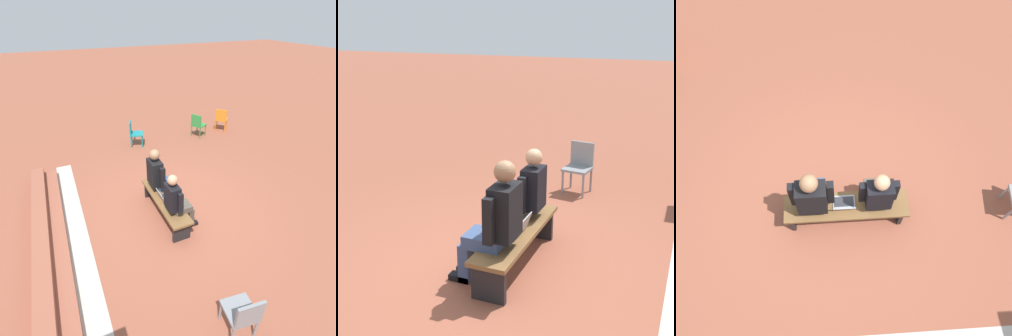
% 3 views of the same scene
% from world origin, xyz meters
% --- Properties ---
extents(ground_plane, '(60.00, 60.00, 0.00)m').
position_xyz_m(ground_plane, '(0.00, 0.00, 0.00)').
color(ground_plane, brown).
extents(concrete_strip, '(6.35, 0.40, 0.01)m').
position_xyz_m(concrete_strip, '(-0.13, 2.08, 0.00)').
color(concrete_strip, '#B7B2A8').
rests_on(concrete_strip, ground).
extents(brick_steps, '(5.55, 0.60, 0.30)m').
position_xyz_m(brick_steps, '(-0.13, 2.63, 0.12)').
color(brick_steps, '#93513D').
rests_on(brick_steps, ground).
extents(bench, '(1.80, 0.44, 0.45)m').
position_xyz_m(bench, '(-0.13, 0.20, 0.35)').
color(bench, brown).
rests_on(bench, ground).
extents(person_student, '(0.53, 0.67, 1.33)m').
position_xyz_m(person_student, '(-0.57, 0.13, 0.71)').
color(person_student, '#4C473D').
rests_on(person_student, ground).
extents(person_adult, '(0.60, 0.75, 1.43)m').
position_xyz_m(person_adult, '(0.34, 0.12, 0.75)').
color(person_adult, '#384C75').
rests_on(person_adult, ground).
extents(laptop, '(0.32, 0.29, 0.21)m').
position_xyz_m(laptop, '(-0.09, 0.21, 0.50)').
color(laptop, '#9EA0A5').
rests_on(laptop, bench).
extents(plastic_chair_foreground, '(0.47, 0.47, 0.84)m').
position_xyz_m(plastic_chair_foreground, '(-2.85, 0.25, 0.48)').
color(plastic_chair_foreground, gray).
rests_on(plastic_chair_foreground, ground).
extents(plastic_chair_far_left, '(0.56, 0.56, 0.84)m').
position_xyz_m(plastic_chair_far_left, '(3.29, -2.56, 0.48)').
color(plastic_chair_far_left, '#2D893D').
rests_on(plastic_chair_far_left, ground).
extents(plastic_chair_mid_courtyard, '(0.59, 0.59, 0.84)m').
position_xyz_m(plastic_chair_mid_courtyard, '(3.43, -3.65, 0.48)').
color(plastic_chair_mid_courtyard, orange).
rests_on(plastic_chair_mid_courtyard, ground).
extents(plastic_chair_far_right, '(0.54, 0.54, 0.84)m').
position_xyz_m(plastic_chair_far_right, '(3.54, -0.29, 0.48)').
color(plastic_chair_far_right, teal).
rests_on(plastic_chair_far_right, ground).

